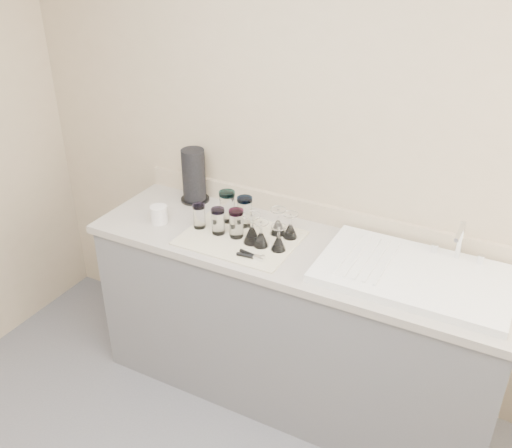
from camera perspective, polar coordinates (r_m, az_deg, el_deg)
The scene contains 17 objects.
room_envelope at distance 1.50m, azimuth -14.03°, elevation -1.85°, with size 3.54×3.50×2.52m.
counter_unit at distance 2.96m, azimuth 3.86°, elevation -9.78°, with size 2.06×0.62×0.90m.
sink_unit at distance 2.57m, azimuth 15.57°, elevation -4.83°, with size 0.82×0.50×0.22m.
dish_towel at distance 2.77m, azimuth -1.57°, elevation -1.38°, with size 0.55×0.42×0.01m, color silver.
tumbler_cyan at distance 2.88m, azimuth -2.89°, elevation 1.81°, with size 0.08×0.08×0.16m.
tumbler_purple at distance 2.84m, azimuth -1.13°, elevation 1.28°, with size 0.08×0.08×0.15m.
tumbler_magenta at distance 2.84m, azimuth -5.71°, elevation 0.82°, with size 0.06×0.06×0.13m.
tumbler_blue at distance 2.77m, azimuth -3.81°, elevation 0.31°, with size 0.07×0.07×0.13m.
tumbler_lavender at distance 2.74m, azimuth -1.98°, elevation 0.08°, with size 0.07×0.07×0.14m.
goblet_back_left at distance 2.78m, azimuth 2.21°, elevation -0.14°, with size 0.08×0.08×0.13m.
goblet_back_right at distance 2.75m, azimuth 3.45°, elevation -0.53°, with size 0.07×0.07×0.13m.
goblet_front_left at distance 2.67m, azimuth 0.50°, elevation -1.37°, with size 0.07×0.07×0.13m.
goblet_front_right at distance 2.65m, azimuth 2.26°, elevation -1.79°, with size 0.07×0.07×0.13m.
goblet_extra at distance 2.70m, azimuth -0.42°, elevation -0.91°, with size 0.08×0.08×0.15m.
can_opener at distance 2.60m, azimuth -0.46°, elevation -3.20°, with size 0.14×0.05×0.02m.
white_mug at distance 2.94m, azimuth -9.70°, elevation 0.97°, with size 0.13×0.12×0.09m.
paper_towel_roll at distance 3.10m, azimuth -6.23°, elevation 4.78°, with size 0.16×0.16×0.29m.
Camera 1 is at (0.90, -0.94, 2.30)m, focal length 40.00 mm.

